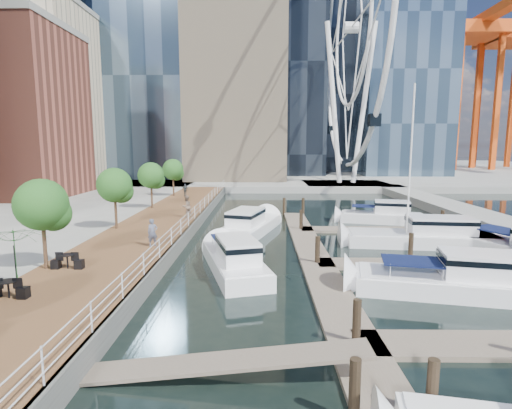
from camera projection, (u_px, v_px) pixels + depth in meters
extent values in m
plane|color=black|center=(271.00, 322.00, 16.43)|extent=(520.00, 520.00, 0.00)
cube|color=brown|center=(152.00, 232.00, 31.30)|extent=(6.00, 60.00, 1.00)
cube|color=#595954|center=(190.00, 232.00, 31.27)|extent=(0.25, 60.00, 1.00)
cube|color=gray|center=(262.00, 169.00, 117.26)|extent=(200.00, 114.00, 1.00)
cube|color=gray|center=(488.00, 221.00, 35.89)|extent=(4.00, 60.00, 1.00)
cube|color=gray|center=(346.00, 186.00, 67.62)|extent=(14.00, 12.00, 1.00)
cube|color=#6D6051|center=(313.00, 255.00, 26.27)|extent=(2.00, 32.00, 0.20)
cube|color=#6D6051|center=(416.00, 264.00, 24.21)|extent=(12.00, 2.00, 0.20)
cube|color=#6D6051|center=(371.00, 230.00, 34.11)|extent=(12.00, 2.00, 0.20)
cube|color=brown|center=(20.00, 115.00, 48.83)|extent=(12.00, 14.00, 20.00)
cube|color=#BCAD8E|center=(40.00, 97.00, 64.15)|extent=(14.00, 16.00, 28.00)
cylinder|color=white|center=(334.00, 104.00, 65.69)|extent=(0.80, 0.80, 26.00)
cylinder|color=white|center=(364.00, 104.00, 65.63)|extent=(0.80, 0.80, 26.00)
torus|color=white|center=(351.00, 28.00, 63.91)|extent=(0.70, 44.70, 44.70)
cylinder|color=#3F2B1C|center=(45.00, 246.00, 20.20)|extent=(0.20, 0.20, 2.40)
sphere|color=#265B1E|center=(42.00, 205.00, 19.90)|extent=(2.60, 2.60, 2.60)
cylinder|color=#3F2B1C|center=(116.00, 213.00, 30.10)|extent=(0.20, 0.20, 2.40)
sphere|color=#265B1E|center=(114.00, 185.00, 29.79)|extent=(2.60, 2.60, 2.60)
cylinder|color=#3F2B1C|center=(152.00, 196.00, 39.99)|extent=(0.20, 0.20, 2.40)
sphere|color=#265B1E|center=(151.00, 175.00, 39.68)|extent=(2.60, 2.60, 2.60)
cylinder|color=#3F2B1C|center=(173.00, 186.00, 49.88)|extent=(0.20, 0.20, 2.40)
sphere|color=#265B1E|center=(173.00, 169.00, 49.58)|extent=(2.60, 2.60, 2.60)
imported|color=#4D5367|center=(153.00, 233.00, 24.80)|extent=(0.75, 0.69, 1.72)
imported|color=#7C6556|center=(186.00, 206.00, 34.93)|extent=(1.14, 1.18, 1.91)
imported|color=#2F373B|center=(185.00, 190.00, 49.39)|extent=(1.02, 0.77, 1.61)
imported|color=#113E11|center=(15.00, 257.00, 17.88)|extent=(2.98, 3.03, 2.57)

